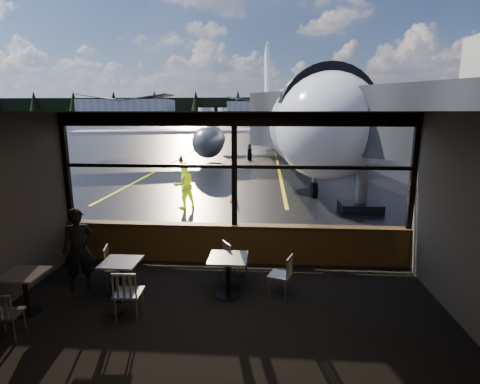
# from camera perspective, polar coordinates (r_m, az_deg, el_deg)

# --- Properties ---
(ground_plane) EXTENTS (520.00, 520.00, 0.00)m
(ground_plane) POSITION_cam_1_polar(r_m,az_deg,el_deg) (128.41, 3.85, 10.39)
(ground_plane) COLOR black
(ground_plane) RESTS_ON ground
(carpet_floor) EXTENTS (8.00, 6.00, 0.01)m
(carpet_floor) POSITION_cam_1_polar(r_m,az_deg,el_deg) (6.43, -3.26, -20.81)
(carpet_floor) COLOR black
(carpet_floor) RESTS_ON ground
(ceiling) EXTENTS (8.00, 6.00, 0.04)m
(ceiling) POSITION_cam_1_polar(r_m,az_deg,el_deg) (5.41, -3.70, 12.05)
(ceiling) COLOR #38332D
(ceiling) RESTS_ON ground
(wall_back) EXTENTS (8.00, 0.04, 3.50)m
(wall_back) POSITION_cam_1_polar(r_m,az_deg,el_deg) (3.02, -11.59, -23.48)
(wall_back) COLOR #4D453D
(wall_back) RESTS_ON ground
(window_sill) EXTENTS (8.00, 0.28, 0.90)m
(window_sill) POSITION_cam_1_polar(r_m,az_deg,el_deg) (8.93, -0.82, -7.94)
(window_sill) COLOR #4B3216
(window_sill) RESTS_ON ground
(window_header) EXTENTS (8.00, 0.18, 0.30)m
(window_header) POSITION_cam_1_polar(r_m,az_deg,el_deg) (8.39, -0.88, 11.02)
(window_header) COLOR black
(window_header) RESTS_ON ground
(mullion_left) EXTENTS (0.12, 0.12, 2.60)m
(mullion_left) POSITION_cam_1_polar(r_m,az_deg,el_deg) (9.67, -24.92, 3.19)
(mullion_left) COLOR black
(mullion_left) RESTS_ON ground
(mullion_centre) EXTENTS (0.12, 0.12, 2.60)m
(mullion_centre) POSITION_cam_1_polar(r_m,az_deg,el_deg) (8.49, -0.86, 3.23)
(mullion_centre) COLOR black
(mullion_centre) RESTS_ON ground
(mullion_right) EXTENTS (0.12, 0.12, 2.60)m
(mullion_right) POSITION_cam_1_polar(r_m,az_deg,el_deg) (9.05, 24.94, 2.66)
(mullion_right) COLOR black
(mullion_right) RESTS_ON ground
(window_transom) EXTENTS (8.00, 0.10, 0.08)m
(window_transom) POSITION_cam_1_polar(r_m,az_deg,el_deg) (8.48, -0.86, 3.90)
(window_transom) COLOR black
(window_transom) RESTS_ON ground
(airliner) EXTENTS (32.84, 38.37, 11.04)m
(airliner) POSITION_cam_1_polar(r_m,az_deg,el_deg) (27.74, 6.57, 16.10)
(airliner) COLOR white
(airliner) RESTS_ON ground_plane
(jet_bridge) EXTENTS (8.76, 10.71, 4.67)m
(jet_bridge) POSITION_cam_1_polar(r_m,az_deg,el_deg) (14.20, 15.88, 6.86)
(jet_bridge) COLOR #2A2A2C
(jet_bridge) RESTS_ON ground_plane
(cafe_table_near) EXTENTS (0.73, 0.73, 0.80)m
(cafe_table_near) POSITION_cam_1_polar(r_m,az_deg,el_deg) (7.38, -1.82, -12.78)
(cafe_table_near) COLOR #9A948E
(cafe_table_near) RESTS_ON carpet_floor
(cafe_table_mid) EXTENTS (0.68, 0.68, 0.75)m
(cafe_table_mid) POSITION_cam_1_polar(r_m,az_deg,el_deg) (7.67, -17.54, -12.61)
(cafe_table_mid) COLOR gray
(cafe_table_mid) RESTS_ON carpet_floor
(cafe_table_left) EXTENTS (0.68, 0.68, 0.75)m
(cafe_table_left) POSITION_cam_1_polar(r_m,az_deg,el_deg) (7.82, -29.84, -13.19)
(cafe_table_left) COLOR #9F9992
(cafe_table_left) RESTS_ON carpet_floor
(chair_near_e) EXTENTS (0.59, 0.59, 0.85)m
(chair_near_e) POSITION_cam_1_polar(r_m,az_deg,el_deg) (7.40, 6.12, -12.56)
(chair_near_e) COLOR #B5B0A3
(chair_near_e) RESTS_ON carpet_floor
(chair_near_w) EXTENTS (0.67, 0.67, 0.90)m
(chair_near_w) POSITION_cam_1_polar(r_m,az_deg,el_deg) (7.96, -0.77, -10.50)
(chair_near_w) COLOR #B3AEA2
(chair_near_w) RESTS_ON carpet_floor
(chair_mid_s) EXTENTS (0.53, 0.53, 0.93)m
(chair_mid_s) POSITION_cam_1_polar(r_m,az_deg,el_deg) (6.89, -16.60, -14.59)
(chair_mid_s) COLOR beige
(chair_mid_s) RESTS_ON carpet_floor
(chair_mid_w) EXTENTS (0.60, 0.60, 0.91)m
(chair_mid_w) POSITION_cam_1_polar(r_m,az_deg,el_deg) (8.02, -18.17, -10.88)
(chair_mid_w) COLOR beige
(chair_mid_w) RESTS_ON carpet_floor
(chair_left_s) EXTENTS (0.51, 0.51, 0.82)m
(chair_left_s) POSITION_cam_1_polar(r_m,az_deg,el_deg) (7.13, -31.90, -15.54)
(chair_left_s) COLOR #BCB6A9
(chair_left_s) RESTS_ON carpet_floor
(passenger) EXTENTS (0.72, 0.63, 1.66)m
(passenger) POSITION_cam_1_polar(r_m,az_deg,el_deg) (8.16, -23.34, -8.06)
(passenger) COLOR black
(passenger) RESTS_ON carpet_floor
(ground_crew) EXTENTS (1.05, 1.04, 1.71)m
(ground_crew) POSITION_cam_1_polar(r_m,az_deg,el_deg) (14.07, -8.58, 1.05)
(ground_crew) COLOR #BFF219
(ground_crew) RESTS_ON ground_plane
(cone_nose) EXTENTS (0.34, 0.34, 0.48)m
(cone_nose) POSITION_cam_1_polar(r_m,az_deg,el_deg) (14.99, -0.95, -0.55)
(cone_nose) COLOR #FF4408
(cone_nose) RESTS_ON ground_plane
(cone_wing) EXTENTS (0.39, 0.39, 0.54)m
(cone_wing) POSITION_cam_1_polar(r_m,az_deg,el_deg) (28.10, -8.99, 5.25)
(cone_wing) COLOR #EC4307
(cone_wing) RESTS_ON ground_plane
(hangar_left) EXTENTS (45.00, 18.00, 11.00)m
(hangar_left) POSITION_cam_1_polar(r_m,az_deg,el_deg) (201.21, -16.85, 12.05)
(hangar_left) COLOR silver
(hangar_left) RESTS_ON ground_plane
(hangar_mid) EXTENTS (38.00, 15.00, 10.00)m
(hangar_mid) POSITION_cam_1_polar(r_m,az_deg,el_deg) (193.37, 3.99, 12.40)
(hangar_mid) COLOR silver
(hangar_mid) RESTS_ON ground_plane
(hangar_right) EXTENTS (50.00, 20.00, 12.00)m
(hangar_right) POSITION_cam_1_polar(r_m,az_deg,el_deg) (195.57, 22.25, 11.85)
(hangar_right) COLOR silver
(hangar_right) RESTS_ON ground_plane
(fuel_tank_a) EXTENTS (8.00, 8.00, 6.00)m
(fuel_tank_a) POSITION_cam_1_polar(r_m,az_deg,el_deg) (192.82, -5.17, 11.78)
(fuel_tank_a) COLOR silver
(fuel_tank_a) RESTS_ON ground_plane
(fuel_tank_b) EXTENTS (8.00, 8.00, 6.00)m
(fuel_tank_b) POSITION_cam_1_polar(r_m,az_deg,el_deg) (191.49, -2.15, 11.82)
(fuel_tank_b) COLOR silver
(fuel_tank_b) RESTS_ON ground_plane
(fuel_tank_c) EXTENTS (8.00, 8.00, 6.00)m
(fuel_tank_c) POSITION_cam_1_polar(r_m,az_deg,el_deg) (190.66, 0.90, 11.83)
(fuel_tank_c) COLOR silver
(fuel_tank_c) RESTS_ON ground_plane
(treeline) EXTENTS (360.00, 3.00, 12.00)m
(treeline) POSITION_cam_1_polar(r_m,az_deg,el_deg) (218.38, 4.01, 12.61)
(treeline) COLOR black
(treeline) RESTS_ON ground_plane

